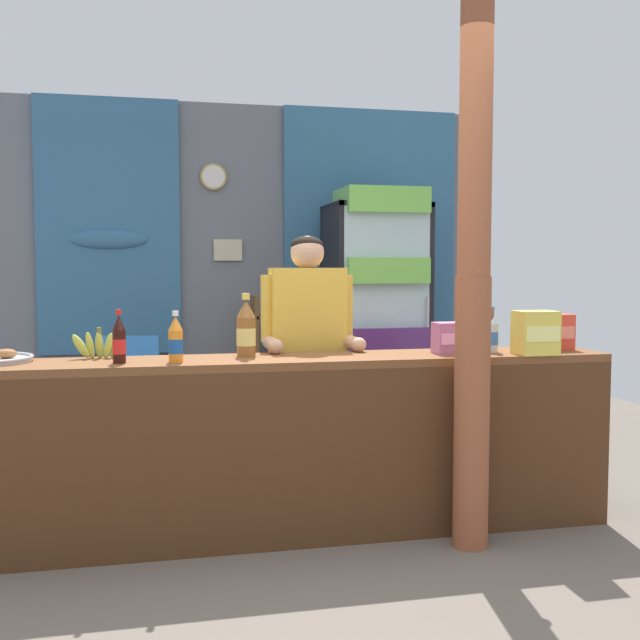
% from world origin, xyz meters
% --- Properties ---
extents(ground_plane, '(8.09, 8.09, 0.00)m').
position_xyz_m(ground_plane, '(0.00, 1.24, 0.00)').
color(ground_plane, '#665B51').
extents(back_wall_curtained, '(4.63, 0.22, 2.76)m').
position_xyz_m(back_wall_curtained, '(0.03, 3.16, 1.42)').
color(back_wall_curtained, slate).
rests_on(back_wall_curtained, ground).
extents(stall_counter, '(3.20, 0.46, 0.92)m').
position_xyz_m(stall_counter, '(0.05, 0.32, 0.56)').
color(stall_counter, brown).
rests_on(stall_counter, ground).
extents(timber_post, '(0.19, 0.17, 2.66)m').
position_xyz_m(timber_post, '(0.80, 0.06, 1.27)').
color(timber_post, '#995133').
rests_on(timber_post, ground).
extents(drink_fridge, '(0.78, 0.74, 2.00)m').
position_xyz_m(drink_fridge, '(1.07, 2.55, 1.10)').
color(drink_fridge, black).
rests_on(drink_fridge, ground).
extents(bottle_shelf_rack, '(0.48, 0.28, 1.14)m').
position_xyz_m(bottle_shelf_rack, '(0.32, 2.83, 0.60)').
color(bottle_shelf_rack, brown).
rests_on(bottle_shelf_rack, ground).
extents(plastic_lawn_chair, '(0.50, 0.50, 0.86)m').
position_xyz_m(plastic_lawn_chair, '(-0.90, 2.39, 0.49)').
color(plastic_lawn_chair, '#3884D6').
rests_on(plastic_lawn_chair, ground).
extents(shopkeeper, '(0.53, 0.42, 1.55)m').
position_xyz_m(shopkeeper, '(0.14, 0.84, 0.97)').
color(shopkeeper, '#28282D').
rests_on(shopkeeper, ground).
extents(soda_bottle_iced_tea, '(0.10, 0.10, 0.32)m').
position_xyz_m(soda_bottle_iced_tea, '(-0.25, 0.51, 1.05)').
color(soda_bottle_iced_tea, brown).
rests_on(soda_bottle_iced_tea, stall_counter).
extents(soda_bottle_cola, '(0.06, 0.06, 0.26)m').
position_xyz_m(soda_bottle_cola, '(-0.87, 0.36, 1.03)').
color(soda_bottle_cola, black).
rests_on(soda_bottle_cola, stall_counter).
extents(soda_bottle_orange_soda, '(0.07, 0.07, 0.25)m').
position_xyz_m(soda_bottle_orange_soda, '(-0.61, 0.34, 1.02)').
color(soda_bottle_orange_soda, orange).
rests_on(soda_bottle_orange_soda, stall_counter).
extents(soda_bottle_water, '(0.08, 0.08, 0.25)m').
position_xyz_m(soda_bottle_water, '(1.06, 0.41, 1.02)').
color(soda_bottle_water, silver).
rests_on(soda_bottle_water, stall_counter).
extents(snack_box_wafer, '(0.20, 0.13, 0.16)m').
position_xyz_m(snack_box_wafer, '(0.84, 0.41, 1.00)').
color(snack_box_wafer, '#B76699').
rests_on(snack_box_wafer, stall_counter).
extents(snack_box_instant_noodle, '(0.21, 0.16, 0.23)m').
position_xyz_m(snack_box_instant_noodle, '(1.24, 0.26, 1.03)').
color(snack_box_instant_noodle, '#EAD14C').
rests_on(snack_box_instant_noodle, stall_counter).
extents(snack_box_crackers, '(0.19, 0.13, 0.20)m').
position_xyz_m(snack_box_crackers, '(1.46, 0.47, 1.01)').
color(snack_box_crackers, '#E5422D').
rests_on(snack_box_crackers, stall_counter).
extents(banana_bunch, '(0.28, 0.06, 0.16)m').
position_xyz_m(banana_bunch, '(-0.98, 0.59, 0.98)').
color(banana_bunch, '#B7C647').
rests_on(banana_bunch, stall_counter).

